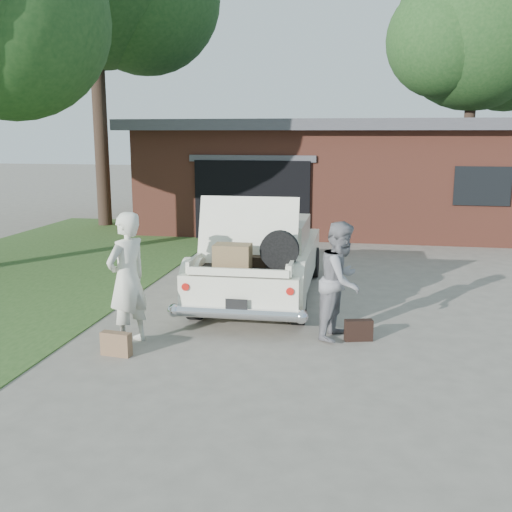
# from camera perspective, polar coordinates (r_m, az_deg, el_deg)

# --- Properties ---
(ground) EXTENTS (90.00, 90.00, 0.00)m
(ground) POSITION_cam_1_polar(r_m,az_deg,el_deg) (8.82, -0.73, -7.80)
(ground) COLOR gray
(ground) RESTS_ON ground
(grass_strip) EXTENTS (6.00, 16.00, 0.02)m
(grass_strip) POSITION_cam_1_polar(r_m,az_deg,el_deg) (13.56, -21.47, -1.63)
(grass_strip) COLOR #2D4C1E
(grass_strip) RESTS_ON ground
(house) EXTENTS (12.80, 7.80, 3.30)m
(house) POSITION_cam_1_polar(r_m,az_deg,el_deg) (19.67, 8.77, 7.84)
(house) COLOR brown
(house) RESTS_ON ground
(tree_right) EXTENTS (7.26, 6.31, 10.09)m
(tree_right) POSITION_cam_1_polar(r_m,az_deg,el_deg) (26.52, 20.37, 19.01)
(tree_right) COLOR #38281E
(tree_right) RESTS_ON ground
(sedan) EXTENTS (1.98, 4.85, 1.96)m
(sedan) POSITION_cam_1_polar(r_m,az_deg,el_deg) (10.85, 0.57, -0.20)
(sedan) COLOR white
(sedan) RESTS_ON ground
(woman_left) EXTENTS (0.69, 0.81, 1.88)m
(woman_left) POSITION_cam_1_polar(r_m,az_deg,el_deg) (8.52, -12.16, -2.16)
(woman_left) COLOR beige
(woman_left) RESTS_ON ground
(woman_right) EXTENTS (0.88, 1.00, 1.71)m
(woman_right) POSITION_cam_1_polar(r_m,az_deg,el_deg) (8.70, 8.12, -2.31)
(woman_right) COLOR gray
(woman_right) RESTS_ON ground
(suitcase_left) EXTENTS (0.43, 0.18, 0.32)m
(suitcase_left) POSITION_cam_1_polar(r_m,az_deg,el_deg) (8.32, -13.17, -8.16)
(suitcase_left) COLOR brown
(suitcase_left) RESTS_ON ground
(suitcase_right) EXTENTS (0.42, 0.22, 0.31)m
(suitcase_right) POSITION_cam_1_polar(r_m,az_deg,el_deg) (8.78, 9.75, -6.99)
(suitcase_right) COLOR black
(suitcase_right) RESTS_ON ground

